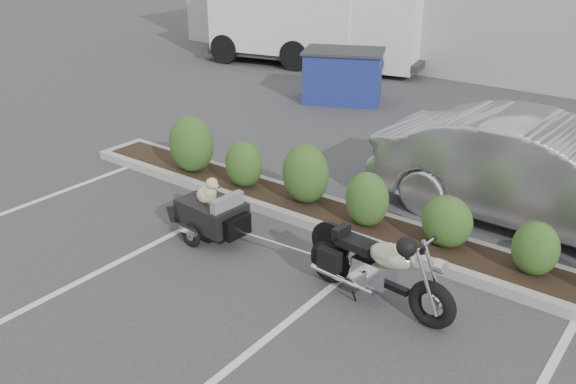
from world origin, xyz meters
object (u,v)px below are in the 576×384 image
Objects in this scene: delivery_truck at (315,13)px; pet_trailer at (211,212)px; sedan at (540,174)px; motorcycle at (377,269)px; dumpster at (343,75)px.

pet_trailer is at bearing -74.52° from delivery_truck.
motorcycle is at bearing 166.02° from sedan.
dumpster is 0.31× the size of delivery_truck.
delivery_truck reaches higher than pet_trailer.
dumpster reaches higher than pet_trailer.
pet_trailer is at bearing 132.99° from sedan.
sedan reaches higher than dumpster.
dumpster is at bearing -57.94° from delivery_truck.
delivery_truck is (-9.28, 7.40, 0.78)m from sedan.
delivery_truck is at bearing 109.43° from dumpster.
dumpster is (-5.27, 7.53, 0.19)m from motorcycle.
delivery_truck reaches higher than motorcycle.
dumpster is at bearing 112.59° from pet_trailer.
sedan is 0.66× the size of delivery_truck.
pet_trailer is at bearing -176.20° from motorcycle.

